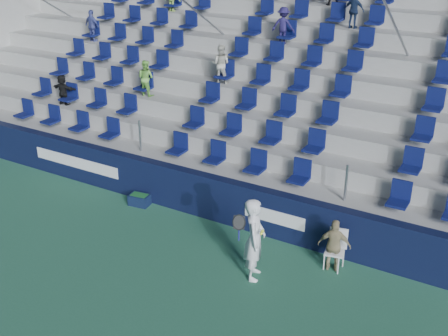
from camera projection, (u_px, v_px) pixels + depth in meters
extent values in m
plane|color=#2C684B|center=(151.00, 283.00, 12.17)|extent=(70.00, 70.00, 0.00)
cube|color=black|center=(224.00, 201.00, 14.40)|extent=(24.00, 0.30, 1.20)
cube|color=white|center=(76.00, 163.00, 16.58)|extent=(3.20, 0.02, 0.34)
cube|color=white|center=(274.00, 217.00, 13.57)|extent=(1.60, 0.02, 0.34)
cube|color=#A2A29D|center=(235.00, 192.00, 14.85)|extent=(24.00, 0.85, 1.20)
cube|color=#A2A29D|center=(250.00, 172.00, 15.41)|extent=(24.00, 0.85, 1.70)
cube|color=#A2A29D|center=(265.00, 153.00, 15.98)|extent=(24.00, 0.85, 2.20)
cube|color=#A2A29D|center=(278.00, 136.00, 16.55)|extent=(24.00, 0.85, 2.70)
cube|color=#A2A29D|center=(290.00, 120.00, 17.11)|extent=(24.00, 0.85, 3.20)
cube|color=#A2A29D|center=(302.00, 104.00, 17.68)|extent=(24.00, 0.85, 3.70)
cube|color=#A2A29D|center=(313.00, 90.00, 18.24)|extent=(24.00, 0.85, 4.20)
cube|color=#A2A29D|center=(323.00, 77.00, 18.81)|extent=(24.00, 0.85, 4.70)
cube|color=#A2A29D|center=(332.00, 64.00, 19.38)|extent=(24.00, 0.85, 5.20)
cube|color=#A2A29D|center=(340.00, 46.00, 19.70)|extent=(24.00, 0.50, 6.20)
cube|color=#A2A29D|center=(17.00, 46.00, 22.19)|extent=(0.30, 7.65, 5.20)
cube|color=#0C1348|center=(236.00, 159.00, 14.46)|extent=(16.05, 0.50, 0.70)
cube|color=#0C1348|center=(251.00, 131.00, 14.92)|extent=(16.05, 0.50, 0.70)
cube|color=#0C1348|center=(266.00, 105.00, 15.39)|extent=(16.05, 0.50, 0.70)
cube|color=#0C1348|center=(280.00, 80.00, 15.85)|extent=(16.05, 0.50, 0.70)
cube|color=#0C1348|center=(293.00, 56.00, 16.31)|extent=(16.05, 0.50, 0.70)
cube|color=#0C1348|center=(306.00, 34.00, 16.78)|extent=(16.05, 0.50, 0.70)
cube|color=#0C1348|center=(318.00, 13.00, 17.24)|extent=(16.05, 0.50, 0.70)
cylinder|color=gray|center=(206.00, 19.00, 17.37)|extent=(0.06, 7.68, 4.55)
cylinder|color=gray|center=(401.00, 39.00, 14.60)|extent=(0.06, 7.68, 4.55)
cylinder|color=gray|center=(49.00, 4.00, 20.52)|extent=(0.06, 7.68, 4.55)
imported|color=#434C93|center=(92.00, 26.00, 19.77)|extent=(0.67, 0.33, 1.10)
imported|color=#79C34E|center=(146.00, 78.00, 17.16)|extent=(0.54, 0.42, 1.10)
imported|color=#182749|center=(354.00, 10.00, 16.59)|extent=(0.64, 0.31, 1.05)
imported|color=beige|center=(221.00, 64.00, 16.61)|extent=(0.65, 0.56, 1.15)
imported|color=#1E1848|center=(283.00, 25.00, 17.00)|extent=(0.75, 0.49, 1.09)
imported|color=black|center=(63.00, 90.00, 17.99)|extent=(0.92, 0.33, 0.98)
imported|color=silver|center=(255.00, 239.00, 12.01)|extent=(0.68, 0.81, 1.90)
cylinder|color=navy|center=(239.00, 235.00, 11.86)|extent=(0.03, 0.03, 0.28)
torus|color=black|center=(239.00, 222.00, 11.74)|extent=(0.30, 0.17, 0.28)
plane|color=#262626|center=(239.00, 222.00, 11.74)|extent=(0.30, 0.16, 0.29)
sphere|color=#D8E635|center=(261.00, 234.00, 11.61)|extent=(0.07, 0.07, 0.07)
sphere|color=#D8E635|center=(263.00, 231.00, 11.64)|extent=(0.07, 0.07, 0.07)
cube|color=white|center=(334.00, 252.00, 12.51)|extent=(0.49, 0.49, 0.04)
cube|color=white|center=(338.00, 238.00, 12.56)|extent=(0.41, 0.12, 0.51)
cylinder|color=white|center=(324.00, 262.00, 12.55)|extent=(0.03, 0.03, 0.41)
cylinder|color=white|center=(338.00, 266.00, 12.39)|extent=(0.03, 0.03, 0.41)
cylinder|color=white|center=(329.00, 255.00, 12.81)|extent=(0.03, 0.03, 0.41)
cylinder|color=white|center=(343.00, 259.00, 12.65)|extent=(0.03, 0.03, 0.41)
imported|color=tan|center=(334.00, 245.00, 12.39)|extent=(0.78, 0.48, 1.25)
cube|color=#0E1835|center=(140.00, 200.00, 15.41)|extent=(0.60, 0.43, 0.30)
cube|color=#1E662D|center=(139.00, 198.00, 15.38)|extent=(0.48, 0.32, 0.18)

